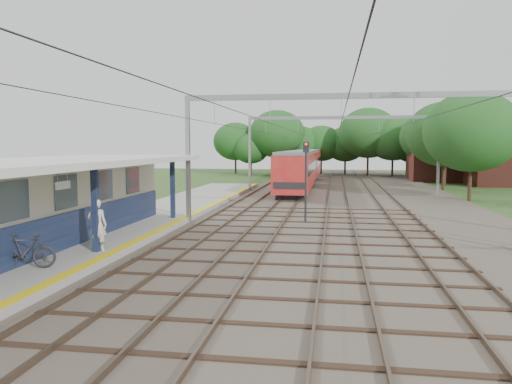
# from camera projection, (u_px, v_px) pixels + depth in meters

# --- Properties ---
(ground) EXTENTS (160.00, 160.00, 0.00)m
(ground) POSITION_uv_depth(u_px,v_px,m) (210.00, 326.00, 11.93)
(ground) COLOR #2D4C1E
(ground) RESTS_ON ground
(ballast_bed) EXTENTS (18.00, 90.00, 0.10)m
(ballast_bed) POSITION_uv_depth(u_px,v_px,m) (348.00, 198.00, 40.81)
(ballast_bed) COLOR #473D33
(ballast_bed) RESTS_ON ground
(platform) EXTENTS (5.00, 52.00, 0.35)m
(platform) POSITION_uv_depth(u_px,v_px,m) (139.00, 223.00, 26.84)
(platform) COLOR gray
(platform) RESTS_ON ground
(yellow_stripe) EXTENTS (0.45, 52.00, 0.01)m
(yellow_stripe) POSITION_uv_depth(u_px,v_px,m) (179.00, 220.00, 26.48)
(yellow_stripe) COLOR yellow
(yellow_stripe) RESTS_ON platform
(station_building) EXTENTS (3.41, 18.00, 3.40)m
(station_building) POSITION_uv_depth(u_px,v_px,m) (37.00, 202.00, 20.00)
(station_building) COLOR beige
(station_building) RESTS_ON platform
(canopy) EXTENTS (6.40, 20.00, 3.44)m
(canopy) POSITION_uv_depth(u_px,v_px,m) (47.00, 163.00, 18.70)
(canopy) COLOR #121D3B
(canopy) RESTS_ON platform
(rail_tracks) EXTENTS (11.80, 88.00, 0.15)m
(rail_tracks) POSITION_uv_depth(u_px,v_px,m) (317.00, 196.00, 41.18)
(rail_tracks) COLOR brown
(rail_tracks) RESTS_ON ballast_bed
(catenary_system) EXTENTS (17.22, 88.00, 7.00)m
(catenary_system) POSITION_uv_depth(u_px,v_px,m) (342.00, 129.00, 35.76)
(catenary_system) COLOR gray
(catenary_system) RESTS_ON ground
(tree_band) EXTENTS (31.72, 30.88, 8.82)m
(tree_band) POSITION_uv_depth(u_px,v_px,m) (342.00, 141.00, 67.06)
(tree_band) COLOR #382619
(tree_band) RESTS_ON ground
(house_near) EXTENTS (7.00, 6.12, 7.89)m
(house_near) POSITION_uv_depth(u_px,v_px,m) (505.00, 158.00, 53.64)
(house_near) COLOR brown
(house_near) RESTS_ON ground
(house_far) EXTENTS (8.00, 6.12, 8.66)m
(house_far) POSITION_uv_depth(u_px,v_px,m) (444.00, 155.00, 60.29)
(house_far) COLOR brown
(house_far) RESTS_ON ground
(person) EXTENTS (0.79, 0.58, 1.98)m
(person) POSITION_uv_depth(u_px,v_px,m) (97.00, 225.00, 18.74)
(person) COLOR beige
(person) RESTS_ON platform
(bicycle) EXTENTS (2.00, 1.06, 1.16)m
(bicycle) POSITION_uv_depth(u_px,v_px,m) (25.00, 251.00, 16.05)
(bicycle) COLOR black
(bicycle) RESTS_ON platform
(train) EXTENTS (2.82, 35.10, 3.71)m
(train) POSITION_uv_depth(u_px,v_px,m) (303.00, 166.00, 54.84)
(train) COLOR black
(train) RESTS_ON ballast_bed
(signal_post) EXTENTS (0.33, 0.28, 4.52)m
(signal_post) POSITION_uv_depth(u_px,v_px,m) (306.00, 172.00, 27.20)
(signal_post) COLOR black
(signal_post) RESTS_ON ground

